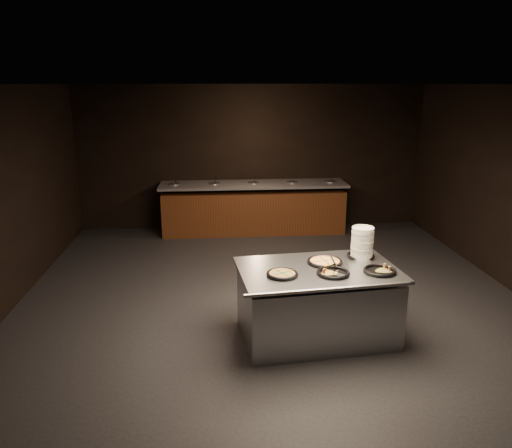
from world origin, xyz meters
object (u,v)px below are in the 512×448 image
object	(u,v)px
serving_counter	(317,304)
pan_veggie_whole	(282,274)
pan_cheese_whole	(325,262)
plate_stack	(362,243)

from	to	relation	value
serving_counter	pan_veggie_whole	size ratio (longest dim) A/B	5.45
serving_counter	pan_cheese_whole	size ratio (longest dim) A/B	4.58
plate_stack	pan_cheese_whole	world-z (taller)	plate_stack
pan_cheese_whole	pan_veggie_whole	bearing A→B (deg)	-147.69
pan_veggie_whole	serving_counter	bearing A→B (deg)	22.90
plate_stack	pan_cheese_whole	xyz separation A→B (m)	(-0.48, -0.13, -0.17)
pan_cheese_whole	serving_counter	bearing A→B (deg)	-124.67
serving_counter	pan_veggie_whole	bearing A→B (deg)	-162.97
plate_stack	pan_veggie_whole	size ratio (longest dim) A/B	1.10
serving_counter	pan_cheese_whole	bearing A→B (deg)	49.47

